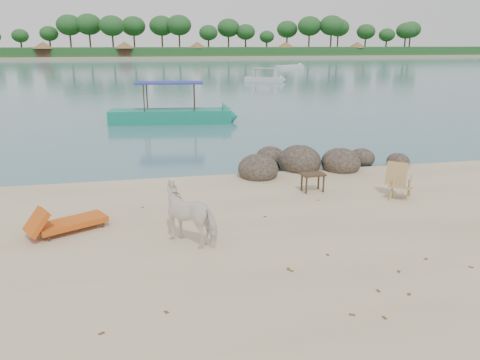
% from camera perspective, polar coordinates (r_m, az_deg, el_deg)
% --- Properties ---
extents(water, '(400.00, 400.00, 0.00)m').
position_cam_1_polar(water, '(99.33, -10.24, 13.62)').
color(water, '#386671').
rests_on(water, ground).
extents(far_shore, '(420.00, 90.00, 1.40)m').
position_cam_1_polar(far_shore, '(179.27, -11.07, 14.70)').
color(far_shore, tan).
rests_on(far_shore, ground).
extents(far_scenery, '(420.00, 18.00, 9.50)m').
position_cam_1_polar(far_scenery, '(145.92, -10.89, 15.62)').
color(far_scenery, '#1E4C1E').
rests_on(far_scenery, ground).
extents(boulders, '(6.48, 3.06, 1.14)m').
position_cam_1_polar(boulders, '(16.88, 8.07, 2.05)').
color(boulders, '#2F261F').
rests_on(boulders, ground).
extents(cow, '(1.64, 1.57, 1.32)m').
position_cam_1_polar(cow, '(10.58, -5.88, -4.19)').
color(cow, white).
rests_on(cow, ground).
extents(side_table, '(0.73, 0.51, 0.56)m').
position_cam_1_polar(side_table, '(14.27, 8.84, -0.43)').
color(side_table, '#311C13').
rests_on(side_table, ground).
extents(lounge_chair, '(2.08, 1.54, 0.59)m').
position_cam_1_polar(lounge_chair, '(11.89, -19.83, -4.62)').
color(lounge_chair, '#CB6417').
rests_on(lounge_chair, ground).
extents(deck_chair, '(0.95, 0.95, 1.01)m').
position_cam_1_polar(deck_chair, '(14.17, 19.05, -0.34)').
color(deck_chair, tan).
rests_on(deck_chair, ground).
extents(boat_near, '(7.82, 2.67, 3.71)m').
position_cam_1_polar(boat_near, '(27.05, -8.58, 10.89)').
color(boat_near, '#148067').
rests_on(boat_near, water).
extents(boat_mid, '(5.07, 3.56, 2.53)m').
position_cam_1_polar(boat_mid, '(56.59, 3.00, 13.23)').
color(boat_mid, beige).
rests_on(boat_mid, water).
extents(boat_far, '(6.39, 4.16, 0.75)m').
position_cam_1_polar(boat_far, '(85.46, 6.12, 13.62)').
color(boat_far, silver).
rests_on(boat_far, water).
extents(dead_leaves, '(7.24, 6.39, 0.00)m').
position_cam_1_polar(dead_leaves, '(9.77, 8.82, -10.29)').
color(dead_leaves, brown).
rests_on(dead_leaves, ground).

